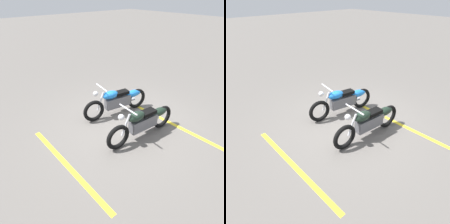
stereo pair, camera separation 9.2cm
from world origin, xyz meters
TOP-DOWN VIEW (x-y plane):
  - ground_plane at (0.00, 0.00)m, footprint 60.00×60.00m
  - motorcycle_bright_foreground at (-0.19, -0.65)m, footprint 2.22×0.66m
  - motorcycle_dark_foreground at (0.10, 0.66)m, footprint 2.23×0.62m
  - parking_stripe_near at (-1.00, 0.93)m, footprint 0.16×3.20m
  - parking_stripe_mid at (2.20, 0.29)m, footprint 0.16×3.20m

SIDE VIEW (x-z plane):
  - ground_plane at x=0.00m, z-range 0.00..0.00m
  - parking_stripe_near at x=-1.00m, z-range 0.00..0.01m
  - parking_stripe_mid at x=2.20m, z-range 0.00..0.01m
  - motorcycle_bright_foreground at x=-0.19m, z-range -0.06..0.98m
  - motorcycle_dark_foreground at x=0.10m, z-range -0.06..0.98m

